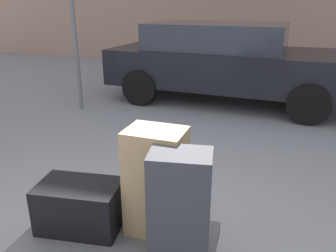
# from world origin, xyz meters

# --- Properties ---
(luggage_cart) EXTENTS (1.23, 0.74, 0.34)m
(luggage_cart) POSITION_xyz_m (0.00, 0.00, 0.27)
(luggage_cart) COLOR #4C4C51
(luggage_cart) RESTS_ON ground_plane
(duffel_bag_black_center) EXTENTS (0.56, 0.37, 0.32)m
(duffel_bag_black_center) POSITION_xyz_m (-0.28, 0.07, 0.50)
(duffel_bag_black_center) COLOR black
(duffel_bag_black_center) RESTS_ON luggage_cart
(suitcase_tan_front_right) EXTENTS (0.38, 0.29, 0.71)m
(suitcase_tan_front_right) POSITION_xyz_m (0.21, 0.18, 0.69)
(suitcase_tan_front_right) COLOR #9E7F56
(suitcase_tan_front_right) RESTS_ON luggage_cart
(suitcase_charcoal_rear_left) EXTENTS (0.36, 0.28, 0.68)m
(suitcase_charcoal_rear_left) POSITION_xyz_m (0.42, -0.04, 0.68)
(suitcase_charcoal_rear_left) COLOR #2D2D33
(suitcase_charcoal_rear_left) RESTS_ON luggage_cart
(parked_car) EXTENTS (4.46, 2.26, 1.42)m
(parked_car) POSITION_xyz_m (0.12, 4.68, 0.76)
(parked_car) COLOR black
(parked_car) RESTS_ON ground_plane
(bollard_kerb_near) EXTENTS (0.21, 0.21, 0.61)m
(bollard_kerb_near) POSITION_xyz_m (2.20, 6.40, 0.30)
(bollard_kerb_near) COLOR #383838
(bollard_kerb_near) RESTS_ON ground_plane
(no_parking_sign) EXTENTS (0.49, 0.14, 2.43)m
(no_parking_sign) POSITION_xyz_m (-2.24, 3.45, 1.50)
(no_parking_sign) COLOR slate
(no_parking_sign) RESTS_ON ground_plane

